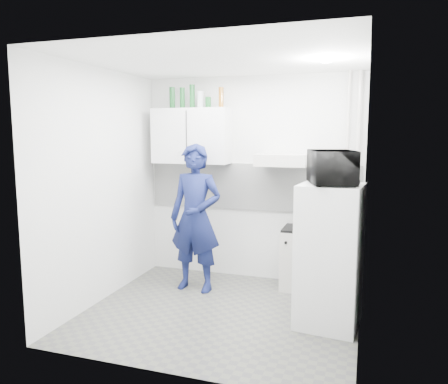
% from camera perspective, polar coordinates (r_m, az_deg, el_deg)
% --- Properties ---
extents(floor, '(2.80, 2.80, 0.00)m').
position_cam_1_polar(floor, '(4.80, -0.46, -15.47)').
color(floor, '#54554A').
rests_on(floor, ground).
extents(ceiling, '(2.80, 2.80, 0.00)m').
position_cam_1_polar(ceiling, '(4.47, -0.50, 16.88)').
color(ceiling, white).
rests_on(ceiling, wall_back).
extents(wall_back, '(2.80, 0.00, 2.80)m').
position_cam_1_polar(wall_back, '(5.64, 3.58, 1.72)').
color(wall_back, silver).
rests_on(wall_back, floor).
extents(wall_left, '(0.00, 2.60, 2.60)m').
position_cam_1_polar(wall_left, '(5.07, -15.65, 0.76)').
color(wall_left, silver).
rests_on(wall_left, floor).
extents(wall_right, '(0.00, 2.60, 2.60)m').
position_cam_1_polar(wall_right, '(4.22, 17.85, -0.68)').
color(wall_right, silver).
rests_on(wall_right, floor).
extents(person, '(0.66, 0.45, 1.76)m').
position_cam_1_polar(person, '(5.23, -3.74, -3.39)').
color(person, '#101743').
rests_on(person, floor).
extents(stove, '(0.46, 0.46, 0.73)m').
position_cam_1_polar(stove, '(5.45, 10.03, -8.66)').
color(stove, '#BBB7AF').
rests_on(stove, floor).
extents(fridge, '(0.64, 0.64, 1.40)m').
position_cam_1_polar(fridge, '(4.41, 13.60, -8.11)').
color(fridge, silver).
rests_on(fridge, floor).
extents(stove_top, '(0.44, 0.44, 0.03)m').
position_cam_1_polar(stove_top, '(5.35, 10.13, -4.77)').
color(stove_top, black).
rests_on(stove_top, stove).
extents(saucepan, '(0.18, 0.18, 0.10)m').
position_cam_1_polar(saucepan, '(5.32, 10.69, -4.16)').
color(saucepan, silver).
rests_on(saucepan, stove_top).
extents(microwave, '(0.67, 0.54, 0.32)m').
position_cam_1_polar(microwave, '(4.26, 13.97, 3.14)').
color(microwave, black).
rests_on(microwave, fridge).
extents(bottle_b, '(0.07, 0.07, 0.27)m').
position_cam_1_polar(bottle_b, '(5.80, -6.78, 12.10)').
color(bottle_b, '#144C1E').
rests_on(bottle_b, upper_cabinet).
extents(bottle_c, '(0.06, 0.06, 0.26)m').
position_cam_1_polar(bottle_c, '(5.75, -5.47, 12.12)').
color(bottle_c, '#144C1E').
rests_on(bottle_c, upper_cabinet).
extents(bottle_d, '(0.07, 0.07, 0.30)m').
position_cam_1_polar(bottle_d, '(5.69, -4.17, 12.34)').
color(bottle_d, '#144C1E').
rests_on(bottle_d, upper_cabinet).
extents(canister_a, '(0.08, 0.08, 0.21)m').
position_cam_1_polar(canister_a, '(5.65, -3.11, 11.94)').
color(canister_a, '#B2B7BC').
rests_on(canister_a, upper_cabinet).
extents(canister_b, '(0.07, 0.07, 0.14)m').
position_cam_1_polar(canister_b, '(5.61, -2.08, 11.60)').
color(canister_b, '#144C1E').
rests_on(canister_b, upper_cabinet).
extents(bottle_e, '(0.06, 0.06, 0.25)m').
position_cam_1_polar(bottle_e, '(5.56, -0.38, 12.24)').
color(bottle_e, brown).
rests_on(bottle_e, upper_cabinet).
extents(upper_cabinet, '(1.00, 0.35, 0.70)m').
position_cam_1_polar(upper_cabinet, '(5.68, -4.23, 7.31)').
color(upper_cabinet, silver).
rests_on(upper_cabinet, wall_back).
extents(range_hood, '(0.60, 0.50, 0.14)m').
position_cam_1_polar(range_hood, '(5.28, 7.67, 4.19)').
color(range_hood, '#BBB7AF').
rests_on(range_hood, wall_back).
extents(backsplash, '(2.74, 0.03, 0.60)m').
position_cam_1_polar(backsplash, '(5.64, 3.54, 0.69)').
color(backsplash, white).
rests_on(backsplash, wall_back).
extents(pipe_a, '(0.05, 0.05, 2.60)m').
position_cam_1_polar(pipe_a, '(5.38, 16.88, 1.11)').
color(pipe_a, '#BBB7AF').
rests_on(pipe_a, floor).
extents(pipe_b, '(0.04, 0.04, 2.60)m').
position_cam_1_polar(pipe_b, '(5.39, 15.61, 1.16)').
color(pipe_b, '#BBB7AF').
rests_on(pipe_b, floor).
extents(ceiling_spot_fixture, '(0.10, 0.10, 0.02)m').
position_cam_1_polar(ceiling_spot_fixture, '(4.45, 13.21, 16.33)').
color(ceiling_spot_fixture, white).
rests_on(ceiling_spot_fixture, ceiling).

